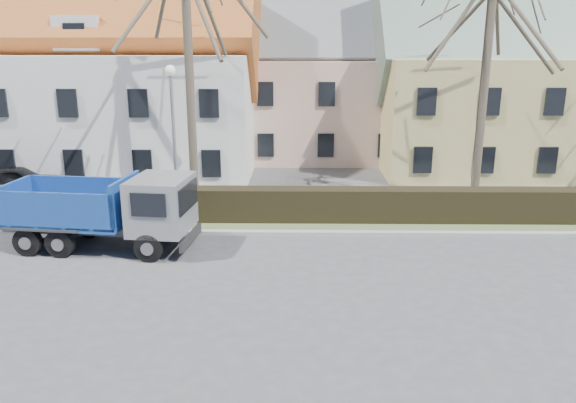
{
  "coord_description": "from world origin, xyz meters",
  "views": [
    {
      "loc": [
        2.37,
        -14.82,
        6.7
      ],
      "look_at": [
        2.1,
        3.33,
        1.6
      ],
      "focal_mm": 35.0,
      "sensor_mm": 36.0,
      "label": 1
    }
  ],
  "objects_px": {
    "streetlight": "(174,141)",
    "cart_frame": "(108,227)",
    "parked_car_a": "(15,181)",
    "dump_truck": "(94,211)"
  },
  "relations": [
    {
      "from": "streetlight",
      "to": "cart_frame",
      "type": "relative_size",
      "value": 9.82
    },
    {
      "from": "cart_frame",
      "to": "parked_car_a",
      "type": "bearing_deg",
      "value": 138.45
    },
    {
      "from": "streetlight",
      "to": "parked_car_a",
      "type": "height_order",
      "value": "streetlight"
    },
    {
      "from": "dump_truck",
      "to": "parked_car_a",
      "type": "bearing_deg",
      "value": 138.46
    },
    {
      "from": "dump_truck",
      "to": "parked_car_a",
      "type": "height_order",
      "value": "dump_truck"
    },
    {
      "from": "dump_truck",
      "to": "cart_frame",
      "type": "bearing_deg",
      "value": 99.71
    },
    {
      "from": "dump_truck",
      "to": "cart_frame",
      "type": "xyz_separation_m",
      "value": [
        -0.08,
        1.41,
        -1.03
      ]
    },
    {
      "from": "dump_truck",
      "to": "streetlight",
      "type": "xyz_separation_m",
      "value": [
        1.99,
        3.89,
        1.7
      ]
    },
    {
      "from": "cart_frame",
      "to": "parked_car_a",
      "type": "relative_size",
      "value": 0.15
    },
    {
      "from": "parked_car_a",
      "to": "streetlight",
      "type": "bearing_deg",
      "value": -122.62
    }
  ]
}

